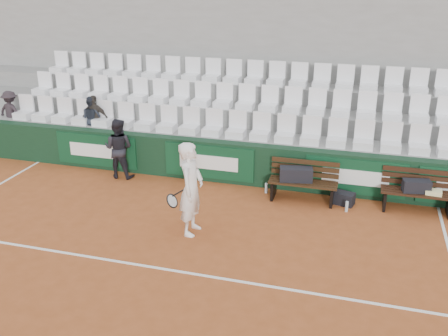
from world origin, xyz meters
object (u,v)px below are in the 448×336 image
at_px(ball_kid, 119,148).
at_px(spectator_c, 91,102).
at_px(spectator_b, 94,101).
at_px(bench_right, 417,202).
at_px(spectator_a, 9,96).
at_px(water_bottle_far, 347,207).
at_px(sports_bag_ground, 344,198).
at_px(water_bottle_near, 266,188).
at_px(bench_left, 302,191).
at_px(sports_bag_right, 416,186).
at_px(tennis_player, 191,189).
at_px(sports_bag_left, 296,174).

height_order(ball_kid, spectator_c, spectator_c).
bearing_deg(ball_kid, spectator_b, -42.11).
distance_m(bench_right, spectator_a, 10.78).
xyz_separation_m(bench_right, water_bottle_far, (-1.42, -0.42, -0.11)).
height_order(sports_bag_ground, spectator_a, spectator_a).
distance_m(water_bottle_near, spectator_a, 7.60).
bearing_deg(spectator_c, water_bottle_far, -176.45).
xyz_separation_m(bench_left, bench_right, (2.40, 0.13, 0.00)).
relative_size(sports_bag_right, spectator_b, 0.46).
bearing_deg(water_bottle_near, bench_left, -11.89).
distance_m(sports_bag_ground, ball_kid, 5.46).
bearing_deg(tennis_player, ball_kid, 140.53).
distance_m(spectator_a, spectator_c, 2.51).
height_order(water_bottle_far, spectator_a, spectator_a).
xyz_separation_m(bench_left, spectator_c, (-5.74, 1.09, 1.37)).
distance_m(water_bottle_near, spectator_b, 5.11).
bearing_deg(ball_kid, spectator_a, -16.29).
relative_size(spectator_a, spectator_c, 0.99).
relative_size(bench_left, water_bottle_far, 6.52).
bearing_deg(spectator_b, sports_bag_ground, 165.10).
xyz_separation_m(sports_bag_right, water_bottle_near, (-3.20, 0.05, -0.46)).
distance_m(sports_bag_left, sports_bag_ground, 1.16).
bearing_deg(sports_bag_left, spectator_a, 172.48).
height_order(water_bottle_near, tennis_player, tennis_player).
xyz_separation_m(water_bottle_near, tennis_player, (-1.04, -2.20, 0.81)).
bearing_deg(sports_bag_ground, spectator_b, 171.04).
xyz_separation_m(bench_left, tennis_player, (-1.89, -2.03, 0.70)).
relative_size(bench_right, spectator_c, 1.26).
relative_size(bench_left, spectator_a, 1.28).
xyz_separation_m(sports_bag_left, water_bottle_far, (1.15, -0.32, -0.49)).
distance_m(sports_bag_right, ball_kid, 6.88).
relative_size(bench_right, sports_bag_right, 2.68).
bearing_deg(sports_bag_ground, sports_bag_left, -178.20).
height_order(sports_bag_ground, water_bottle_far, sports_bag_ground).
xyz_separation_m(bench_right, spectator_a, (-10.65, 0.96, 1.36)).
bearing_deg(spectator_b, water_bottle_far, 162.29).
bearing_deg(ball_kid, sports_bag_left, 176.35).
height_order(bench_right, spectator_b, spectator_b).
relative_size(sports_bag_left, tennis_player, 0.38).
xyz_separation_m(sports_bag_ground, ball_kid, (-5.43, 0.09, 0.61)).
distance_m(water_bottle_far, spectator_b, 6.94).
distance_m(ball_kid, spectator_b, 1.70).
distance_m(sports_bag_left, sports_bag_right, 2.52).
xyz_separation_m(water_bottle_near, water_bottle_far, (1.83, -0.47, -0.00)).
bearing_deg(water_bottle_far, spectator_b, 168.22).
relative_size(water_bottle_far, tennis_player, 0.12).
relative_size(sports_bag_ground, spectator_b, 0.37).
bearing_deg(sports_bag_right, tennis_player, -153.07).
height_order(water_bottle_near, ball_kid, ball_kid).
bearing_deg(spectator_c, spectator_b, -164.82).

